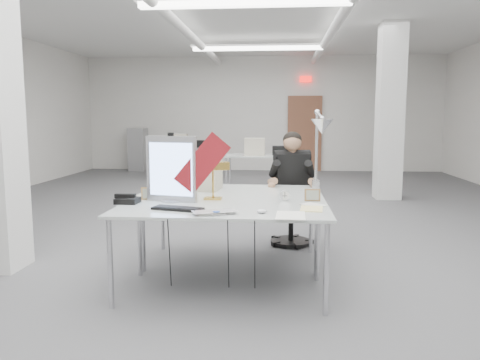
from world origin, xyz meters
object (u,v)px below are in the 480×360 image
Objects in this scene: laptop at (216,214)px; desk_phone at (128,201)px; desk_main at (222,209)px; monitor at (171,169)px; bankers_lamp at (213,179)px; architect_lamp at (318,153)px; seated_person at (292,170)px; office_chair at (291,199)px; beige_monitor at (202,173)px.

laptop is 1.82× the size of desk_phone.
monitor is at bearing 154.49° from desk_main.
bankers_lamp is (-0.13, 0.37, 0.20)m from desk_main.
monitor is at bearing 178.18° from architect_lamp.
seated_person is 2.03m from laptop.
monitor is 0.79m from laptop.
laptop is (-0.63, -1.92, -0.13)m from seated_person.
office_chair is at bearing 68.91° from desk_main.
desk_phone is (-0.37, -0.12, -0.27)m from monitor.
office_chair is 3.03× the size of beige_monitor.
seated_person is 2.09m from desk_phone.
architect_lamp is (1.70, 0.52, 0.39)m from desk_phone.
seated_person is 1.43m from bankers_lamp.
laptop is at bearing -37.31° from monitor.
bankers_lamp is at bearing -133.96° from seated_person.
office_chair reaches higher than beige_monitor.
beige_monitor is (-0.32, 1.29, 0.16)m from laptop.
seated_person is at bearing 50.58° from laptop.
architect_lamp is (0.98, 0.26, 0.22)m from bankers_lamp.
beige_monitor is (-0.95, -0.63, 0.03)m from seated_person.
desk_phone is 0.23× the size of architect_lamp.
bankers_lamp is (-0.76, -1.21, 0.04)m from seated_person.
desk_main is 1.76m from office_chair.
bankers_lamp is at bearing -66.89° from beige_monitor.
office_chair reaches higher than desk_main.
architect_lamp is at bearing 27.68° from laptop.
monitor is 1.55× the size of bankers_lamp.
office_chair is 1.34× the size of architect_lamp.
monitor is 1.68× the size of laptop.
office_chair is 1.89× the size of monitor.
seated_person is at bearing 63.42° from monitor.
monitor reaches higher than seated_person.
beige_monitor is (-0.32, 0.95, 0.19)m from desk_main.
monitor is (-1.11, -1.35, 0.15)m from seated_person.
architect_lamp is at bearing -89.44° from office_chair.
office_chair is at bearing 83.73° from architect_lamp.
monitor reaches higher than office_chair.
architect_lamp is (0.85, 0.98, 0.40)m from laptop.
beige_monitor is 0.44× the size of architect_lamp.
laptop is at bearing -71.58° from beige_monitor.
laptop is 0.74m from bankers_lamp.
monitor is (-1.11, -1.40, 0.49)m from office_chair.
laptop is (-0.00, -0.34, 0.03)m from desk_main.
office_chair is 1.38× the size of seated_person.
desk_phone reaches higher than desk_main.
architect_lamp is at bearing -88.80° from seated_person.
office_chair is (0.63, 1.63, -0.19)m from desk_main.
beige_monitor is at bearing 108.74° from desk_main.
laptop is at bearing -25.51° from desk_phone.
office_chair is at bearing 39.35° from bankers_lamp.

